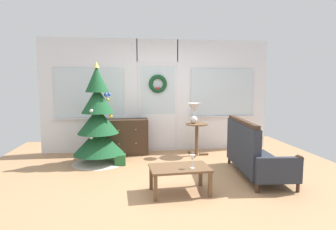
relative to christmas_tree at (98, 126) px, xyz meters
The scene contains 10 objects.
ground_plane 1.85m from the christmas_tree, 42.74° to the right, with size 6.76×6.76×0.00m, color #AD7F56.
back_wall_with_door 1.64m from the christmas_tree, 36.87° to the left, with size 5.20×0.19×2.55m.
christmas_tree is the anchor object (origin of this frame).
dresser_cabinet 0.91m from the christmas_tree, 49.64° to the left, with size 0.91×0.46×0.78m.
settee_sofa 2.91m from the christmas_tree, 22.42° to the right, with size 0.83×1.65×0.96m.
side_table 2.08m from the christmas_tree, ahead, with size 0.50×0.48×0.70m.
table_lamp 2.02m from the christmas_tree, 10.61° to the left, with size 0.28×0.28×0.44m.
coffee_table 2.18m from the christmas_tree, 51.87° to the right, with size 0.87×0.57×0.38m.
wine_glass 2.33m from the christmas_tree, 49.97° to the right, with size 0.08×0.08×0.20m.
gift_box 0.79m from the christmas_tree, 23.27° to the right, with size 0.21×0.18×0.21m, color #266633.
Camera 1 is at (-0.56, -4.35, 1.56)m, focal length 29.93 mm.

